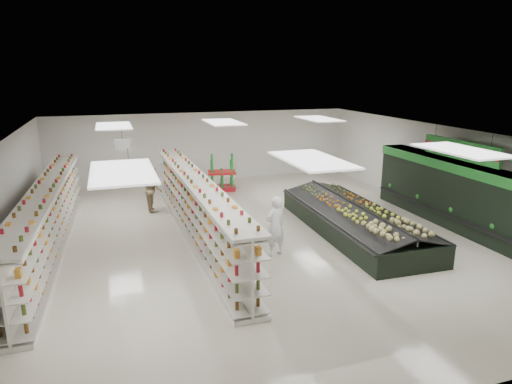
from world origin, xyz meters
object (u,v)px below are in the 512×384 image
object	(u,v)px
gondola_left	(49,221)
shopper_main	(275,226)
gondola_center	(197,210)
soda_endcap	(222,174)
shopper_background	(153,189)
produce_island	(354,219)

from	to	relation	value
gondola_left	shopper_main	distance (m)	6.54
shopper_main	gondola_center	bearing A→B (deg)	-67.70
soda_endcap	shopper_background	world-z (taller)	shopper_background
gondola_center	produce_island	xyz separation A→B (m)	(4.85, -1.17, -0.41)
produce_island	shopper_background	distance (m)	7.34
soda_endcap	shopper_background	distance (m)	3.83
gondola_left	shopper_background	size ratio (longest dim) A/B	6.35
gondola_center	produce_island	bearing A→B (deg)	-14.72
shopper_main	shopper_background	distance (m)	6.07
gondola_center	produce_island	world-z (taller)	gondola_center
gondola_center	shopper_background	xyz separation A→B (m)	(-1.02, 3.23, -0.02)
soda_endcap	gondola_center	bearing A→B (deg)	-111.52
produce_island	shopper_background	size ratio (longest dim) A/B	4.00
produce_island	shopper_main	distance (m)	3.22
gondola_center	shopper_background	size ratio (longest dim) A/B	6.47
gondola_left	shopper_main	bearing A→B (deg)	-19.84
gondola_left	gondola_center	size ratio (longest dim) A/B	0.98
shopper_background	soda_endcap	bearing A→B (deg)	-60.84
soda_endcap	shopper_main	bearing A→B (deg)	-92.45
gondola_left	shopper_background	distance (m)	4.35
gondola_center	shopper_main	xyz separation A→B (m)	(1.81, -2.14, 0.00)
produce_island	gondola_left	bearing A→B (deg)	170.73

